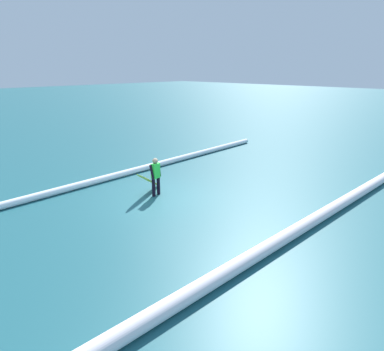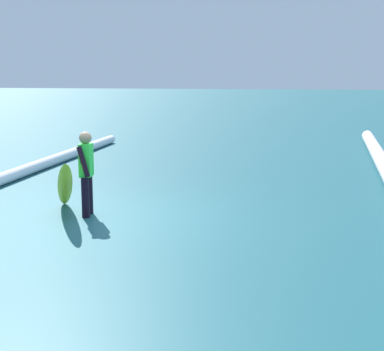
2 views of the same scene
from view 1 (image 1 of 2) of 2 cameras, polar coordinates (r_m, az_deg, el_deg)
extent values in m
plane|color=#1F5962|center=(13.24, -5.17, -3.67)|extent=(160.14, 160.14, 0.00)
cylinder|color=black|center=(13.23, -6.54, -2.05)|extent=(0.14, 0.14, 0.72)
cylinder|color=black|center=(13.43, -5.74, -1.72)|extent=(0.14, 0.14, 0.72)
cube|color=#2DD83F|center=(13.12, -6.23, 0.81)|extent=(0.36, 0.24, 0.58)
sphere|color=gray|center=(13.01, -6.29, 2.47)|extent=(0.22, 0.22, 0.22)
cylinder|color=black|center=(12.97, -6.87, 0.58)|extent=(0.09, 0.23, 0.55)
cylinder|color=black|center=(13.28, -5.61, 1.03)|extent=(0.09, 0.18, 0.56)
ellipsoid|color=yellow|center=(13.53, -7.41, -0.82)|extent=(1.84, 1.03, 1.12)
ellipsoid|color=black|center=(13.53, -7.41, -0.80)|extent=(1.43, 0.72, 0.91)
cylinder|color=white|center=(15.80, -12.28, 0.17)|extent=(20.34, 0.39, 0.29)
cylinder|color=white|center=(10.24, 15.73, -9.92)|extent=(25.43, 1.79, 0.39)
camera|label=2|loc=(6.62, -56.06, -11.06)|focal=53.52mm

